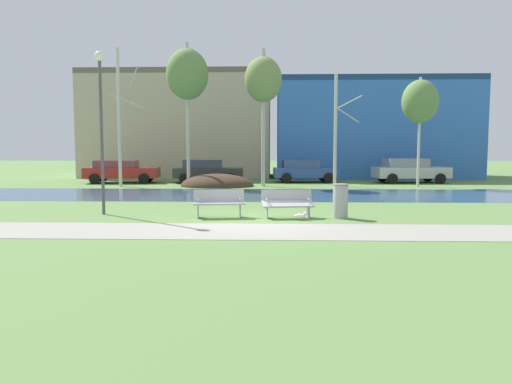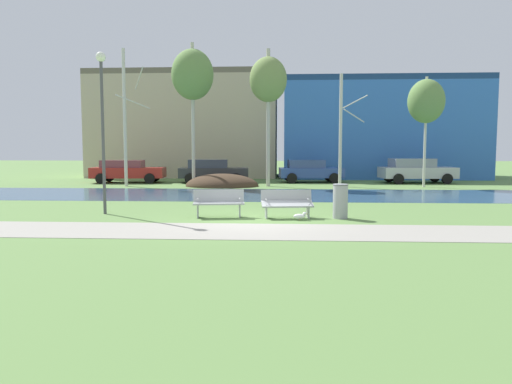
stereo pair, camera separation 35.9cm
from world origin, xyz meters
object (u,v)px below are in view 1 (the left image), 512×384
at_px(trash_bin, 341,200).
at_px(seagull, 301,216).
at_px(parked_van_nearest_red, 121,171).
at_px(bench_right, 287,203).
at_px(parked_hatch_third_blue, 304,170).
at_px(streetlamp, 101,106).
at_px(parked_wagon_fourth_silver, 409,170).
at_px(bench_left, 219,203).
at_px(parked_sedan_second_dark, 207,170).

xyz_separation_m(trash_bin, seagull, (-1.26, -0.50, -0.42)).
relative_size(seagull, parked_van_nearest_red, 0.09).
bearing_deg(bench_right, parked_hatch_third_blue, 84.51).
height_order(trash_bin, streetlamp, streetlamp).
xyz_separation_m(bench_right, parked_hatch_third_blue, (1.54, 16.05, 0.29)).
height_order(streetlamp, parked_hatch_third_blue, streetlamp).
height_order(bench_right, parked_wagon_fourth_silver, parked_wagon_fourth_silver).
xyz_separation_m(streetlamp, parked_hatch_third_blue, (7.58, 15.45, -2.77)).
bearing_deg(bench_left, seagull, -11.51).
bearing_deg(trash_bin, parked_wagon_fourth_silver, 67.76).
bearing_deg(streetlamp, bench_left, -8.84).
relative_size(streetlamp, parked_van_nearest_red, 1.14).
height_order(trash_bin, parked_van_nearest_red, parked_van_nearest_red).
xyz_separation_m(bench_left, streetlamp, (-3.89, 0.61, 3.06)).
bearing_deg(parked_hatch_third_blue, parked_sedan_second_dark, -174.75).
distance_m(parked_sedan_second_dark, parked_wagon_fourth_silver, 12.77).
distance_m(seagull, streetlamp, 7.36).
relative_size(bench_left, parked_hatch_third_blue, 0.40).
xyz_separation_m(bench_left, parked_hatch_third_blue, (3.69, 16.05, 0.29)).
bearing_deg(parked_van_nearest_red, seagull, -56.36).
xyz_separation_m(bench_left, seagull, (2.54, -0.52, -0.34)).
relative_size(bench_right, trash_bin, 1.55).
relative_size(seagull, parked_sedan_second_dark, 0.10).
relative_size(parked_van_nearest_red, parked_wagon_fourth_silver, 0.99).
xyz_separation_m(parked_sedan_second_dark, parked_hatch_third_blue, (6.17, 0.57, -0.02)).
bearing_deg(parked_hatch_third_blue, bench_right, -95.49).
height_order(bench_left, parked_hatch_third_blue, parked_hatch_third_blue).
bearing_deg(parked_van_nearest_red, parked_wagon_fourth_silver, 2.27).
bearing_deg(parked_wagon_fourth_silver, parked_van_nearest_red, -177.73).
bearing_deg(parked_van_nearest_red, streetlamp, -74.69).
relative_size(bench_left, bench_right, 1.00).
bearing_deg(bench_left, bench_right, 0.00).
bearing_deg(streetlamp, bench_right, -5.72).
height_order(bench_right, parked_hatch_third_blue, parked_hatch_third_blue).
xyz_separation_m(trash_bin, parked_van_nearest_red, (-11.66, 15.13, 0.21)).
bearing_deg(streetlamp, parked_sedan_second_dark, 84.61).
relative_size(bench_left, seagull, 3.89).
relative_size(streetlamp, parked_sedan_second_dark, 1.18).
relative_size(parked_sedan_second_dark, parked_wagon_fourth_silver, 0.95).
relative_size(trash_bin, streetlamp, 0.20).
bearing_deg(streetlamp, parked_van_nearest_red, 105.31).
bearing_deg(seagull, trash_bin, 21.54).
relative_size(parked_hatch_third_blue, parked_wagon_fourth_silver, 0.88).
height_order(bench_right, parked_van_nearest_red, parked_van_nearest_red).
bearing_deg(parked_wagon_fourth_silver, streetlamp, -132.95).
bearing_deg(parked_sedan_second_dark, bench_right, -73.35).
relative_size(bench_right, seagull, 3.89).
relative_size(bench_right, streetlamp, 0.31).
xyz_separation_m(parked_van_nearest_red, parked_wagon_fourth_silver, (18.14, 0.72, 0.04)).
bearing_deg(seagull, parked_wagon_fourth_silver, 64.66).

